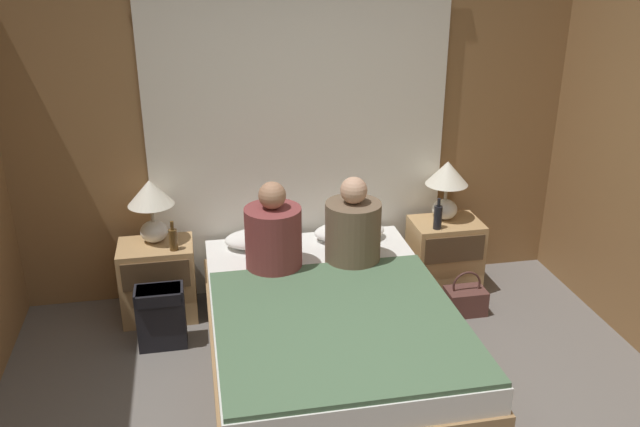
{
  "coord_description": "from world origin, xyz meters",
  "views": [
    {
      "loc": [
        -0.75,
        -2.58,
        2.56
      ],
      "look_at": [
        0.0,
        1.28,
        0.92
      ],
      "focal_mm": 38.0,
      "sensor_mm": 36.0,
      "label": 1
    }
  ],
  "objects_px": {
    "pillow_left": "(261,239)",
    "beer_bottle_on_left_stand": "(173,239)",
    "backpack_on_floor": "(161,314)",
    "beer_bottle_on_right_stand": "(438,217)",
    "bed": "(330,333)",
    "nightstand_left": "(158,280)",
    "person_left_in_bed": "(273,235)",
    "lamp_right": "(447,182)",
    "pillow_right": "(349,231)",
    "handbag_on_floor": "(465,300)",
    "lamp_left": "(151,202)",
    "nightstand_right": "(444,255)",
    "person_right_in_bed": "(353,229)"
  },
  "relations": [
    {
      "from": "pillow_left",
      "to": "beer_bottle_on_left_stand",
      "type": "bearing_deg",
      "value": -167.61
    },
    {
      "from": "backpack_on_floor",
      "to": "beer_bottle_on_right_stand",
      "type": "bearing_deg",
      "value": 8.37
    },
    {
      "from": "beer_bottle_on_left_stand",
      "to": "beer_bottle_on_right_stand",
      "type": "bearing_deg",
      "value": 0.0
    },
    {
      "from": "pillow_left",
      "to": "beer_bottle_on_left_stand",
      "type": "height_order",
      "value": "beer_bottle_on_left_stand"
    },
    {
      "from": "bed",
      "to": "nightstand_left",
      "type": "distance_m",
      "value": 1.35
    },
    {
      "from": "person_left_in_bed",
      "to": "backpack_on_floor",
      "type": "bearing_deg",
      "value": -175.64
    },
    {
      "from": "lamp_right",
      "to": "backpack_on_floor",
      "type": "xyz_separation_m",
      "value": [
        -2.11,
        -0.46,
        -0.61
      ]
    },
    {
      "from": "pillow_right",
      "to": "handbag_on_floor",
      "type": "distance_m",
      "value": 0.97
    },
    {
      "from": "bed",
      "to": "lamp_left",
      "type": "bearing_deg",
      "value": 140.14
    },
    {
      "from": "lamp_left",
      "to": "lamp_right",
      "type": "height_order",
      "value": "same"
    },
    {
      "from": "backpack_on_floor",
      "to": "beer_bottle_on_left_stand",
      "type": "bearing_deg",
      "value": 69.42
    },
    {
      "from": "beer_bottle_on_left_stand",
      "to": "person_left_in_bed",
      "type": "bearing_deg",
      "value": -19.76
    },
    {
      "from": "nightstand_left",
      "to": "lamp_left",
      "type": "xyz_separation_m",
      "value": [
        0.0,
        0.06,
        0.57
      ]
    },
    {
      "from": "nightstand_left",
      "to": "nightstand_right",
      "type": "xyz_separation_m",
      "value": [
        2.13,
        0.0,
        0.0
      ]
    },
    {
      "from": "nightstand_left",
      "to": "pillow_left",
      "type": "xyz_separation_m",
      "value": [
        0.74,
        0.03,
        0.25
      ]
    },
    {
      "from": "bed",
      "to": "handbag_on_floor",
      "type": "bearing_deg",
      "value": 21.95
    },
    {
      "from": "person_left_in_bed",
      "to": "beer_bottle_on_left_stand",
      "type": "distance_m",
      "value": 0.7
    },
    {
      "from": "bed",
      "to": "backpack_on_floor",
      "type": "distance_m",
      "value": 1.13
    },
    {
      "from": "pillow_left",
      "to": "beer_bottle_on_right_stand",
      "type": "distance_m",
      "value": 1.29
    },
    {
      "from": "nightstand_left",
      "to": "nightstand_right",
      "type": "distance_m",
      "value": 2.13
    },
    {
      "from": "nightstand_right",
      "to": "backpack_on_floor",
      "type": "xyz_separation_m",
      "value": [
        -2.11,
        -0.4,
        -0.04
      ]
    },
    {
      "from": "nightstand_left",
      "to": "person_right_in_bed",
      "type": "height_order",
      "value": "person_right_in_bed"
    },
    {
      "from": "nightstand_right",
      "to": "pillow_left",
      "type": "height_order",
      "value": "pillow_left"
    },
    {
      "from": "handbag_on_floor",
      "to": "nightstand_left",
      "type": "bearing_deg",
      "value": 169.89
    },
    {
      "from": "nightstand_left",
      "to": "pillow_right",
      "type": "bearing_deg",
      "value": 1.23
    },
    {
      "from": "lamp_left",
      "to": "backpack_on_floor",
      "type": "height_order",
      "value": "lamp_left"
    },
    {
      "from": "lamp_left",
      "to": "pillow_left",
      "type": "distance_m",
      "value": 0.81
    },
    {
      "from": "person_right_in_bed",
      "to": "bed",
      "type": "bearing_deg",
      "value": -118.05
    },
    {
      "from": "person_right_in_bed",
      "to": "beer_bottle_on_right_stand",
      "type": "height_order",
      "value": "person_right_in_bed"
    },
    {
      "from": "nightstand_right",
      "to": "pillow_right",
      "type": "height_order",
      "value": "pillow_right"
    },
    {
      "from": "nightstand_right",
      "to": "person_right_in_bed",
      "type": "relative_size",
      "value": 0.91
    },
    {
      "from": "nightstand_left",
      "to": "nightstand_right",
      "type": "relative_size",
      "value": 1.0
    },
    {
      "from": "lamp_right",
      "to": "backpack_on_floor",
      "type": "relative_size",
      "value": 1.06
    },
    {
      "from": "lamp_right",
      "to": "person_left_in_bed",
      "type": "relative_size",
      "value": 0.73
    },
    {
      "from": "pillow_right",
      "to": "person_left_in_bed",
      "type": "height_order",
      "value": "person_left_in_bed"
    },
    {
      "from": "beer_bottle_on_left_stand",
      "to": "pillow_right",
      "type": "bearing_deg",
      "value": 6.06
    },
    {
      "from": "handbag_on_floor",
      "to": "beer_bottle_on_right_stand",
      "type": "bearing_deg",
      "value": 117.08
    },
    {
      "from": "pillow_left",
      "to": "person_right_in_bed",
      "type": "height_order",
      "value": "person_right_in_bed"
    },
    {
      "from": "bed",
      "to": "lamp_right",
      "type": "bearing_deg",
      "value": 39.86
    },
    {
      "from": "person_left_in_bed",
      "to": "beer_bottle_on_right_stand",
      "type": "xyz_separation_m",
      "value": [
        1.23,
        0.23,
        -0.06
      ]
    },
    {
      "from": "bed",
      "to": "beer_bottle_on_right_stand",
      "type": "relative_size",
      "value": 8.9
    },
    {
      "from": "lamp_right",
      "to": "pillow_left",
      "type": "bearing_deg",
      "value": -178.61
    },
    {
      "from": "lamp_right",
      "to": "handbag_on_floor",
      "type": "distance_m",
      "value": 0.87
    },
    {
      "from": "nightstand_right",
      "to": "beer_bottle_on_right_stand",
      "type": "xyz_separation_m",
      "value": [
        -0.12,
        -0.1,
        0.37
      ]
    },
    {
      "from": "lamp_right",
      "to": "handbag_on_floor",
      "type": "xyz_separation_m",
      "value": [
        0.03,
        -0.45,
        -0.75
      ]
    },
    {
      "from": "pillow_right",
      "to": "beer_bottle_on_left_stand",
      "type": "height_order",
      "value": "beer_bottle_on_left_stand"
    },
    {
      "from": "beer_bottle_on_right_stand",
      "to": "handbag_on_floor",
      "type": "height_order",
      "value": "beer_bottle_on_right_stand"
    },
    {
      "from": "nightstand_left",
      "to": "handbag_on_floor",
      "type": "relative_size",
      "value": 1.67
    },
    {
      "from": "nightstand_left",
      "to": "pillow_left",
      "type": "bearing_deg",
      "value": 2.3
    },
    {
      "from": "nightstand_right",
      "to": "lamp_right",
      "type": "bearing_deg",
      "value": 90.0
    }
  ]
}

